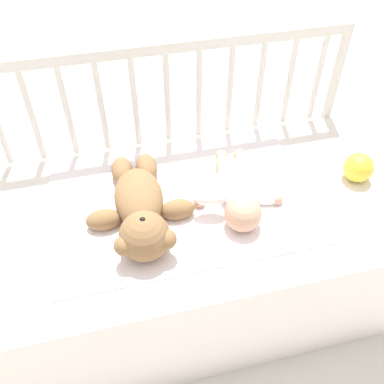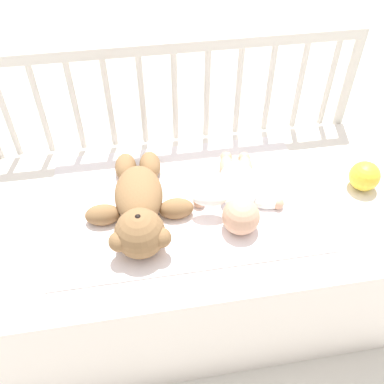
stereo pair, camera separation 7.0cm
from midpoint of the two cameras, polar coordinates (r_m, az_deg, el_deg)
ground_plane at (r=1.73m, az=-1.11°, el=-12.88°), size 12.00×12.00×0.00m
crib_mattress at (r=1.54m, az=-1.23°, el=-8.16°), size 1.33×0.70×0.47m
crib_rail at (r=1.55m, az=-4.58°, el=11.14°), size 1.33×0.04×0.85m
blanket at (r=1.37m, az=-2.70°, el=-1.25°), size 0.83×0.55×0.01m
teddy_bear at (r=1.29m, az=-8.46°, el=-2.21°), size 0.33×0.46×0.15m
baby at (r=1.35m, az=4.66°, el=0.27°), size 0.30×0.38×0.11m
toy_ball at (r=1.51m, az=20.09°, el=3.06°), size 0.10×0.10×0.10m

